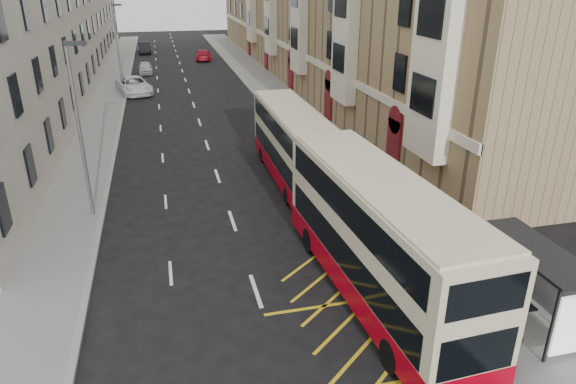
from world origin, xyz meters
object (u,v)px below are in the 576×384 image
object	(u,v)px
street_lamp_near	(79,123)
car_red	(203,55)
double_decker_rear	(292,144)
pedestrian_near	(450,276)
bus_shelter	(544,274)
double_decker_front	(377,238)
pedestrian_far	(390,203)
car_silver	(145,68)
litter_bin	(508,351)
white_van	(134,85)
street_lamp_far	(118,42)
car_dark	(144,48)

from	to	relation	value
street_lamp_near	car_red	xyz separation A→B (m)	(9.59, 47.57, -3.92)
double_decker_rear	pedestrian_near	size ratio (longest dim) A/B	5.81
bus_shelter	double_decker_rear	world-z (taller)	double_decker_rear
double_decker_front	double_decker_rear	world-z (taller)	double_decker_front
pedestrian_far	car_silver	size ratio (longest dim) A/B	0.43
double_decker_rear	litter_bin	distance (m)	16.47
pedestrian_near	white_van	world-z (taller)	pedestrian_near
double_decker_front	pedestrian_far	xyz separation A→B (m)	(2.98, 5.27, -1.32)
litter_bin	car_silver	bearing A→B (deg)	101.35
bus_shelter	white_van	size ratio (longest dim) A/B	0.72
double_decker_rear	pedestrian_near	distance (m)	12.99
street_lamp_far	car_red	size ratio (longest dim) A/B	1.63
double_decker_front	car_red	world-z (taller)	double_decker_front
pedestrian_near	car_dark	bearing A→B (deg)	-112.69
white_van	pedestrian_near	bearing A→B (deg)	-86.46
pedestrian_near	car_dark	distance (m)	67.38
street_lamp_near	pedestrian_near	bearing A→B (deg)	-38.72
litter_bin	car_silver	distance (m)	53.75
white_van	car_red	xyz separation A→B (m)	(8.44, 19.64, -0.10)
bus_shelter	street_lamp_near	xyz separation A→B (m)	(-14.69, 12.39, 2.50)
double_decker_front	double_decker_rear	size ratio (longest dim) A/B	1.13
street_lamp_far	white_van	xyz separation A→B (m)	(1.15, -2.07, -3.82)
litter_bin	car_silver	size ratio (longest dim) A/B	0.27
double_decker_rear	pedestrian_far	distance (m)	7.20
litter_bin	car_red	xyz separation A→B (m)	(-3.11, 61.36, 0.01)
pedestrian_far	white_van	size ratio (longest dim) A/B	0.29
bus_shelter	white_van	bearing A→B (deg)	108.57
pedestrian_near	car_dark	size ratio (longest dim) A/B	0.37
double_decker_front	car_silver	bearing A→B (deg)	97.09
street_lamp_near	car_red	size ratio (longest dim) A/B	1.63
street_lamp_far	car_red	world-z (taller)	street_lamp_far
pedestrian_near	car_red	size ratio (longest dim) A/B	0.36
pedestrian_far	car_red	size ratio (longest dim) A/B	0.35
white_van	car_red	distance (m)	21.38
bus_shelter	double_decker_front	world-z (taller)	double_decker_front
bus_shelter	pedestrian_far	world-z (taller)	bus_shelter
car_dark	car_red	distance (m)	11.61
litter_bin	car_red	size ratio (longest dim) A/B	0.22
street_lamp_near	car_red	bearing A→B (deg)	78.61
bus_shelter	street_lamp_far	size ratio (longest dim) A/B	0.53
bus_shelter	car_red	size ratio (longest dim) A/B	0.86
bus_shelter	white_van	xyz separation A→B (m)	(-13.54, 40.32, -1.32)
bus_shelter	car_dark	distance (m)	69.81
bus_shelter	pedestrian_near	xyz separation A→B (m)	(-1.88, 2.12, -1.10)
street_lamp_near	white_van	size ratio (longest dim) A/B	1.36
bus_shelter	street_lamp_near	world-z (taller)	street_lamp_near
pedestrian_near	car_red	distance (m)	57.93
litter_bin	white_van	bearing A→B (deg)	105.48
car_red	pedestrian_near	bearing A→B (deg)	98.65
litter_bin	white_van	distance (m)	43.29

